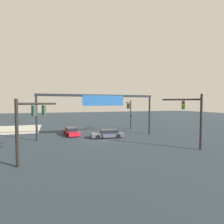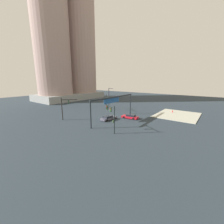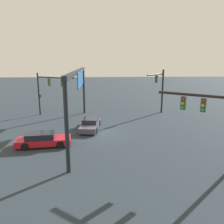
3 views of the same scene
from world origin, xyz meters
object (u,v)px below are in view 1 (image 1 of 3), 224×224
at_px(sedan_car_waiting_far, 71,132).
at_px(traffic_signal_cross_street, 29,119).
at_px(traffic_signal_near_corner, 130,109).
at_px(sedan_car_approaching, 108,134).
at_px(traffic_signal_opposite_side, 194,114).

bearing_deg(sedan_car_waiting_far, traffic_signal_cross_street, -27.72).
xyz_separation_m(traffic_signal_near_corner, sedan_car_waiting_far, (11.04, 1.76, -3.37)).
relative_size(traffic_signal_near_corner, sedan_car_approaching, 1.16).
xyz_separation_m(traffic_signal_near_corner, traffic_signal_opposite_side, (-0.75, 15.25, -0.05)).
relative_size(traffic_signal_cross_street, sedan_car_waiting_far, 1.14).
distance_m(traffic_signal_opposite_side, traffic_signal_cross_street, 16.84).
relative_size(traffic_signal_opposite_side, sedan_car_waiting_far, 1.28).
distance_m(traffic_signal_near_corner, sedan_car_waiting_far, 11.67).
height_order(traffic_signal_cross_street, sedan_car_approaching, traffic_signal_cross_street).
bearing_deg(traffic_signal_opposite_side, traffic_signal_near_corner, -43.32).
bearing_deg(sedan_car_waiting_far, traffic_signal_near_corner, 93.34).
bearing_deg(traffic_signal_cross_street, traffic_signal_near_corner, -10.87).
bearing_deg(sedan_car_approaching, traffic_signal_opposite_side, 132.53).
relative_size(traffic_signal_cross_street, sedan_car_approaching, 1.11).
xyz_separation_m(traffic_signal_near_corner, traffic_signal_cross_street, (16.05, 14.19, -0.20)).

